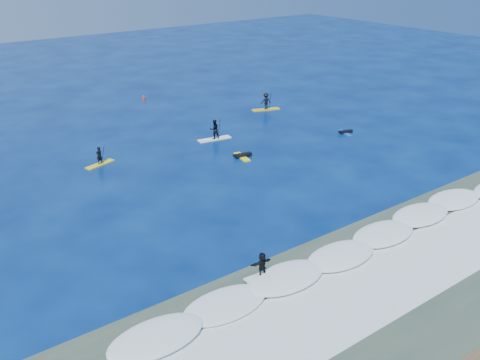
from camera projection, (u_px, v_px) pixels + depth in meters
ground at (270, 188)px, 40.01m from camera, size 160.00×160.00×0.00m
shallow_water at (431, 272)px, 29.72m from camera, size 90.00×13.00×0.01m
breaking_wave at (375, 243)px, 32.66m from camera, size 40.00×6.00×0.30m
whitewater at (416, 264)px, 30.45m from camera, size 34.00×5.00×0.02m
sup_paddler_left at (99, 158)px, 44.04m from camera, size 2.70×1.39×1.84m
sup_paddler_center at (214, 131)px, 49.73m from camera, size 3.26×1.29×2.23m
sup_paddler_right at (266, 102)px, 58.73m from camera, size 3.20×1.76×2.19m
prone_paddler_near at (242, 156)px, 45.75m from camera, size 1.76×2.28×0.46m
prone_paddler_far at (345, 132)px, 51.58m from camera, size 1.51×1.98×0.40m
wave_surfer at (262, 266)px, 28.77m from camera, size 2.10×0.72×1.49m
marker_buoy at (144, 98)px, 62.41m from camera, size 0.29×0.29×0.70m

